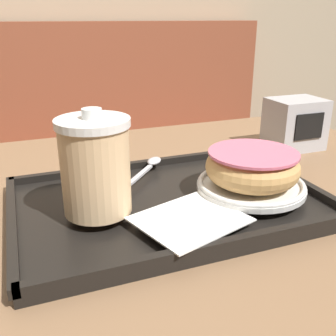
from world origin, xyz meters
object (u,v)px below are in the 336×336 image
coffee_cup_front (95,166)px  napkin_dispenser (295,124)px  donut_chocolate_glazed (252,166)px  spoon (149,166)px

coffee_cup_front → napkin_dispenser: size_ratio=1.24×
coffee_cup_front → donut_chocolate_glazed: bearing=-3.8°
spoon → coffee_cup_front: bearing=179.3°
donut_chocolate_glazed → napkin_dispenser: bearing=40.7°
donut_chocolate_glazed → napkin_dispenser: (0.24, 0.20, -0.01)m
coffee_cup_front → donut_chocolate_glazed: (0.23, -0.02, -0.03)m
donut_chocolate_glazed → spoon: 0.18m
spoon → napkin_dispenser: size_ratio=1.07×
coffee_cup_front → donut_chocolate_glazed: coffee_cup_front is taller
donut_chocolate_glazed → spoon: donut_chocolate_glazed is taller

